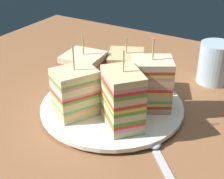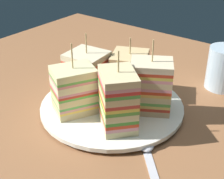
% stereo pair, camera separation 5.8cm
% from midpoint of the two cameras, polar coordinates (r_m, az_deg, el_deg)
% --- Properties ---
extents(ground_plane, '(0.96, 0.86, 0.02)m').
position_cam_midpoint_polar(ground_plane, '(0.61, -2.74, -4.40)').
color(ground_plane, brown).
extents(plate, '(0.26, 0.26, 0.01)m').
position_cam_midpoint_polar(plate, '(0.60, -2.78, -3.04)').
color(plate, white).
rests_on(plate, ground_plane).
extents(sandwich_wedge_0, '(0.09, 0.09, 0.13)m').
position_cam_midpoint_polar(sandwich_wedge_0, '(0.51, -1.35, -1.83)').
color(sandwich_wedge_0, beige).
rests_on(sandwich_wedge_0, plate).
extents(sandwich_wedge_1, '(0.09, 0.08, 0.13)m').
position_cam_midpoint_polar(sandwich_wedge_1, '(0.57, 3.82, 0.86)').
color(sandwich_wedge_1, '#E2B381').
rests_on(sandwich_wedge_1, plate).
extents(sandwich_wedge_2, '(0.09, 0.09, 0.10)m').
position_cam_midpoint_polar(sandwich_wedge_2, '(0.63, -0.23, 3.17)').
color(sandwich_wedge_2, beige).
rests_on(sandwich_wedge_2, plate).
extents(sandwich_wedge_3, '(0.08, 0.07, 0.12)m').
position_cam_midpoint_polar(sandwich_wedge_3, '(0.62, -7.48, 2.63)').
color(sandwich_wedge_3, '#D1B38E').
rests_on(sandwich_wedge_3, plate).
extents(sandwich_wedge_4, '(0.08, 0.09, 0.12)m').
position_cam_midpoint_polar(sandwich_wedge_4, '(0.56, -9.28, -0.52)').
color(sandwich_wedge_4, beige).
rests_on(sandwich_wedge_4, plate).
extents(chip_pile, '(0.07, 0.08, 0.03)m').
position_cam_midpoint_polar(chip_pile, '(0.59, -1.36, -1.29)').
color(chip_pile, '#E8C769').
rests_on(chip_pile, plate).
extents(spoon, '(0.12, 0.12, 0.01)m').
position_cam_midpoint_polar(spoon, '(0.50, 4.46, -10.58)').
color(spoon, silver).
rests_on(spoon, ground_plane).
extents(drinking_glass, '(0.07, 0.07, 0.09)m').
position_cam_midpoint_polar(drinking_glass, '(0.71, 15.09, 3.95)').
color(drinking_glass, silver).
rests_on(drinking_glass, ground_plane).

